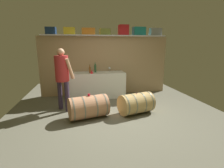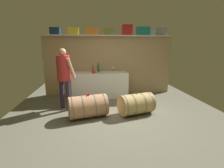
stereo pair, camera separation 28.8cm
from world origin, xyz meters
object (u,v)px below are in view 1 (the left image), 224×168
Objects in this scene: toolcase_olive at (105,32)px; work_cabinet at (97,85)px; toolcase_yellow at (69,31)px; toolcase_red at (123,30)px; wine_glass at (109,68)px; toolcase_teal at (139,31)px; wine_barrel_far at (136,103)px; winemaker_pouring at (62,73)px; wine_bottle_amber at (90,69)px; wine_bottle_green at (95,68)px; tasting_cup at (89,95)px; toolcase_grey at (155,32)px; red_funnel at (92,72)px; toolcase_orange at (88,31)px; toolcase_navy at (51,31)px; wine_barrel_near at (88,107)px.

toolcase_olive reaches higher than work_cabinet.
toolcase_red is at bearing -1.97° from toolcase_yellow.
wine_glass is (0.15, 0.01, -1.25)m from toolcase_olive.
toolcase_teal is 2.83m from wine_barrel_far.
work_cabinet is 1.12× the size of winemaker_pouring.
wine_bottle_amber is 0.85× the size of wine_bottle_green.
toolcase_yellow is at bearing 104.07° from tasting_cup.
toolcase_grey is (1.84, 0.00, 0.03)m from toolcase_olive.
toolcase_grey is at bearing 69.07° from winemaker_pouring.
wine_bottle_green is at bearing -158.45° from toolcase_olive.
toolcase_teal reaches higher than red_funnel.
work_cabinet is at bearing -153.44° from wine_glass.
wine_glass is at bearing 66.55° from tasting_cup.
red_funnel is (0.05, -0.43, -1.30)m from toolcase_orange.
toolcase_red is (0.65, 0.00, 0.07)m from toolcase_olive.
wine_barrel_far is (1.11, -1.89, -1.96)m from toolcase_orange.
toolcase_navy is at bearing 154.56° from winemaker_pouring.
toolcase_olive is 1.39m from wine_bottle_amber.
wine_glass reaches higher than tasting_cup.
wine_bottle_green is at bearing 61.44° from red_funnel.
red_funnel is 0.07× the size of winemaker_pouring.
wine_bottle_amber is 1.88× the size of wine_glass.
wine_bottle_amber reaches higher than tasting_cup.
wine_glass is at bearing 179.14° from toolcase_red.
toolcase_navy reaches higher than wine_bottle_amber.
toolcase_olive is 0.21× the size of winemaker_pouring.
toolcase_teal reaches higher than winemaker_pouring.
tasting_cup is at bearing -137.95° from toolcase_teal.
toolcase_teal is 3.20m from tasting_cup.
work_cabinet reaches higher than tasting_cup.
toolcase_grey is at bearing -3.54° from toolcase_teal.
wine_bottle_green is (-1.02, -0.17, -1.27)m from toolcase_red.
wine_bottle_amber is 0.28× the size of wine_barrel_far.
tasting_cup is at bearing 2.28° from winemaker_pouring.
toolcase_grey is at bearing -0.24° from wine_glass.
toolcase_orange is at bearing -179.44° from wine_glass.
toolcase_olive is 1.06× the size of wine_bottle_green.
wine_bottle_green is 0.32× the size of wine_barrel_near.
toolcase_teal is at bearing 14.00° from red_funnel.
wine_barrel_near is at bearing -78.45° from toolcase_yellow.
toolcase_grey is 6.73× the size of tasting_cup.
toolcase_red is at bearing 70.81° from wine_barrel_far.
toolcase_grey is at bearing 0.96° from toolcase_orange.
winemaker_pouring is at bearing -139.62° from toolcase_olive.
toolcase_orange is 1.92m from winemaker_pouring.
toolcase_grey reaches higher than red_funnel.
wine_barrel_far is (-0.67, -1.89, -1.99)m from toolcase_teal.
toolcase_navy is 0.58m from toolcase_yellow.
red_funnel is at bearing -34.84° from toolcase_yellow.
toolcase_red is at bearing 2.94° from toolcase_navy.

